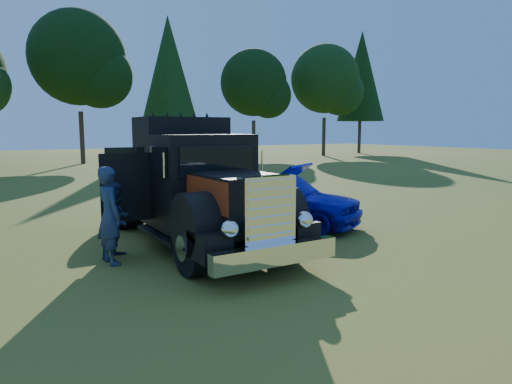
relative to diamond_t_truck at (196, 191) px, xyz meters
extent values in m
plane|color=#354F17|center=(-1.15, -1.18, -1.28)|extent=(120.00, 120.00, 0.00)
cylinder|color=#2D2116|center=(2.85, 28.82, 0.79)|extent=(0.36, 0.36, 4.14)
sphere|color=black|center=(2.85, 28.82, 7.00)|extent=(7.36, 7.36, 7.36)
sphere|color=black|center=(4.23, 27.90, 5.62)|extent=(5.06, 5.06, 5.06)
cylinder|color=#2D2116|center=(10.85, 30.32, 0.97)|extent=(0.36, 0.36, 4.50)
cone|color=black|center=(10.85, 30.32, 6.85)|extent=(5.00, 5.00, 9.38)
cylinder|color=#2D2116|center=(18.85, 28.82, 0.52)|extent=(0.36, 0.36, 3.60)
sphere|color=black|center=(18.85, 28.82, 5.92)|extent=(6.40, 6.40, 6.40)
sphere|color=black|center=(20.05, 28.02, 4.72)|extent=(4.40, 4.40, 4.40)
cylinder|color=#2D2116|center=(26.85, 27.82, 0.70)|extent=(0.36, 0.36, 3.96)
sphere|color=black|center=(26.85, 27.82, 6.64)|extent=(7.04, 7.04, 7.04)
sphere|color=black|center=(28.17, 26.94, 5.32)|extent=(4.84, 4.84, 4.84)
cylinder|color=#2D2116|center=(33.85, 29.82, 1.15)|extent=(0.36, 0.36, 4.86)
cone|color=black|center=(33.85, 29.82, 7.50)|extent=(5.40, 5.40, 10.12)
cylinder|color=black|center=(-1.04, -2.08, -0.73)|extent=(0.32, 1.10, 1.10)
cylinder|color=black|center=(1.06, -2.08, -0.73)|extent=(0.32, 1.10, 1.10)
cylinder|color=black|center=(-1.04, 2.72, -0.73)|extent=(0.32, 1.10, 1.10)
cylinder|color=black|center=(1.06, 2.72, -0.73)|extent=(0.32, 1.10, 1.10)
cylinder|color=black|center=(-0.71, 2.72, -0.73)|extent=(0.32, 1.10, 1.10)
cylinder|color=black|center=(0.73, 2.72, -0.73)|extent=(0.32, 1.10, 1.10)
cube|color=black|center=(0.01, 0.52, -0.66)|extent=(1.60, 6.40, 0.28)
cube|color=white|center=(0.01, -3.33, -0.73)|extent=(2.50, 0.22, 0.36)
cube|color=white|center=(0.01, -3.03, -0.03)|extent=(1.05, 0.30, 1.30)
cube|color=black|center=(0.01, -1.98, 0.02)|extent=(1.35, 1.80, 1.10)
cube|color=maroon|center=(-0.68, -1.98, 0.22)|extent=(0.02, 1.80, 0.60)
cube|color=maroon|center=(0.70, -1.98, 0.22)|extent=(0.02, 1.80, 0.60)
cylinder|color=black|center=(-0.94, -2.08, -0.33)|extent=(0.55, 1.24, 1.24)
cylinder|color=black|center=(0.96, -2.08, -0.33)|extent=(0.55, 1.24, 1.24)
sphere|color=white|center=(-0.77, -3.10, -0.23)|extent=(0.32, 0.32, 0.32)
sphere|color=white|center=(0.79, -3.10, -0.23)|extent=(0.32, 0.32, 0.32)
cube|color=black|center=(0.01, -0.43, 0.27)|extent=(2.05, 1.30, 2.10)
cube|color=black|center=(0.01, -1.10, 0.77)|extent=(1.70, 0.05, 0.65)
cube|color=black|center=(0.01, 0.87, 0.47)|extent=(2.05, 1.30, 2.50)
cube|color=black|center=(0.01, 2.52, -0.33)|extent=(2.00, 2.00, 0.35)
cube|color=black|center=(-1.57, 0.21, 0.17)|extent=(1.10, 0.09, 1.50)
cube|color=maroon|center=(-1.57, 0.26, 0.02)|extent=(0.85, 0.04, 0.75)
imported|color=#0828B1|center=(2.92, 0.84, -0.49)|extent=(3.90, 4.92, 1.57)
cube|color=#0828B1|center=(2.08, -0.63, 0.27)|extent=(1.59, 1.45, 0.67)
imported|color=#222750|center=(-2.11, -0.50, -0.29)|extent=(0.56, 0.78, 1.99)
imported|color=#21224E|center=(-1.87, -0.05, -0.47)|extent=(0.99, 0.98, 1.62)
camera|label=1|loc=(-4.27, -9.71, 1.42)|focal=32.00mm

